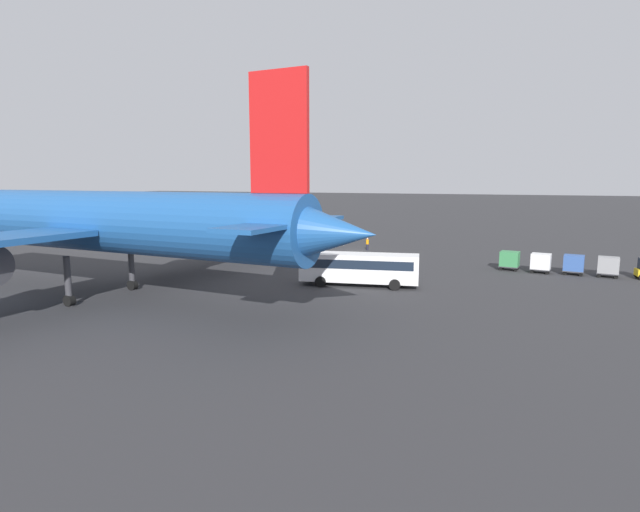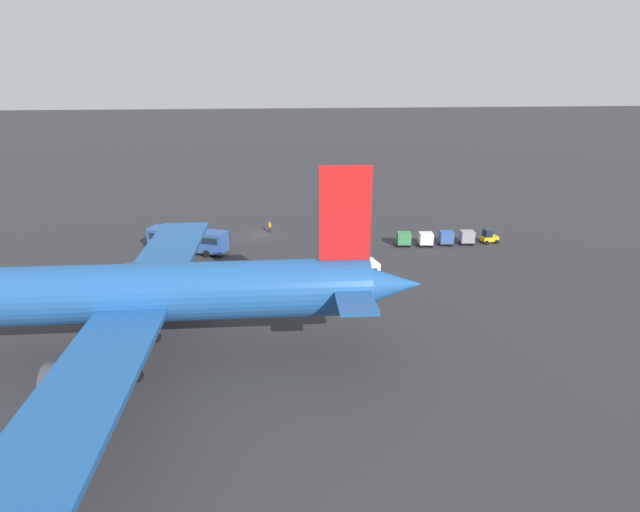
{
  "view_description": "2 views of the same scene",
  "coord_description": "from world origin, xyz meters",
  "px_view_note": "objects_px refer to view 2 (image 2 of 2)",
  "views": [
    {
      "loc": [
        -23.49,
        65.02,
        9.73
      ],
      "look_at": [
        -3.99,
        21.03,
        2.41
      ],
      "focal_mm": 28.0,
      "sensor_mm": 36.0,
      "label": 1
    },
    {
      "loc": [
        -1.32,
        74.35,
        23.57
      ],
      "look_at": [
        -7.48,
        16.64,
        2.3
      ],
      "focal_mm": 28.0,
      "sensor_mm": 36.0,
      "label": 2
    }
  ],
  "objects_px": {
    "airplane": "(120,295)",
    "cargo_cart_blue": "(446,237)",
    "worker_person": "(270,227)",
    "cargo_cart_white": "(426,239)",
    "cargo_cart_green": "(404,238)",
    "shuttle_bus_near": "(187,239)",
    "cargo_cart_grey": "(467,237)",
    "shuttle_bus_far": "(332,275)",
    "baggage_tug": "(489,237)"
  },
  "relations": [
    {
      "from": "shuttle_bus_far",
      "to": "cargo_cart_green",
      "type": "distance_m",
      "value": 18.93
    },
    {
      "from": "cargo_cart_green",
      "to": "cargo_cart_grey",
      "type": "bearing_deg",
      "value": 178.68
    },
    {
      "from": "baggage_tug",
      "to": "cargo_cart_green",
      "type": "relative_size",
      "value": 1.19
    },
    {
      "from": "cargo_cart_blue",
      "to": "airplane",
      "type": "bearing_deg",
      "value": 35.63
    },
    {
      "from": "cargo_cart_grey",
      "to": "baggage_tug",
      "type": "bearing_deg",
      "value": -173.62
    },
    {
      "from": "worker_person",
      "to": "cargo_cart_white",
      "type": "bearing_deg",
      "value": 157.74
    },
    {
      "from": "shuttle_bus_far",
      "to": "airplane",
      "type": "bearing_deg",
      "value": 21.62
    },
    {
      "from": "baggage_tug",
      "to": "cargo_cart_grey",
      "type": "height_order",
      "value": "baggage_tug"
    },
    {
      "from": "shuttle_bus_near",
      "to": "shuttle_bus_far",
      "type": "xyz_separation_m",
      "value": [
        -18.38,
        15.15,
        -0.13
      ]
    },
    {
      "from": "shuttle_bus_far",
      "to": "cargo_cart_grey",
      "type": "relative_size",
      "value": 5.2
    },
    {
      "from": "worker_person",
      "to": "cargo_cart_white",
      "type": "xyz_separation_m",
      "value": [
        -22.34,
        9.14,
        0.32
      ]
    },
    {
      "from": "airplane",
      "to": "shuttle_bus_far",
      "type": "distance_m",
      "value": 23.97
    },
    {
      "from": "shuttle_bus_near",
      "to": "cargo_cart_grey",
      "type": "distance_m",
      "value": 40.11
    },
    {
      "from": "shuttle_bus_near",
      "to": "cargo_cart_green",
      "type": "bearing_deg",
      "value": -159.41
    },
    {
      "from": "airplane",
      "to": "baggage_tug",
      "type": "relative_size",
      "value": 20.14
    },
    {
      "from": "airplane",
      "to": "cargo_cart_green",
      "type": "relative_size",
      "value": 24.0
    },
    {
      "from": "airplane",
      "to": "cargo_cart_blue",
      "type": "height_order",
      "value": "airplane"
    },
    {
      "from": "airplane",
      "to": "cargo_cart_green",
      "type": "bearing_deg",
      "value": -137.5
    },
    {
      "from": "worker_person",
      "to": "cargo_cart_grey",
      "type": "relative_size",
      "value": 0.81
    },
    {
      "from": "shuttle_bus_near",
      "to": "shuttle_bus_far",
      "type": "bearing_deg",
      "value": 162.57
    },
    {
      "from": "shuttle_bus_far",
      "to": "cargo_cart_grey",
      "type": "height_order",
      "value": "shuttle_bus_far"
    },
    {
      "from": "shuttle_bus_near",
      "to": "cargo_cart_grey",
      "type": "xyz_separation_m",
      "value": [
        -40.09,
        1.01,
        -0.75
      ]
    },
    {
      "from": "baggage_tug",
      "to": "airplane",
      "type": "bearing_deg",
      "value": 23.17
    },
    {
      "from": "cargo_cart_blue",
      "to": "cargo_cart_white",
      "type": "height_order",
      "value": "same"
    },
    {
      "from": "shuttle_bus_far",
      "to": "cargo_cart_green",
      "type": "bearing_deg",
      "value": -142.92
    },
    {
      "from": "shuttle_bus_near",
      "to": "shuttle_bus_far",
      "type": "distance_m",
      "value": 23.83
    },
    {
      "from": "shuttle_bus_near",
      "to": "cargo_cart_grey",
      "type": "height_order",
      "value": "shuttle_bus_near"
    },
    {
      "from": "worker_person",
      "to": "cargo_cart_white",
      "type": "relative_size",
      "value": 0.81
    },
    {
      "from": "cargo_cart_grey",
      "to": "cargo_cart_blue",
      "type": "height_order",
      "value": "same"
    },
    {
      "from": "airplane",
      "to": "cargo_cart_white",
      "type": "height_order",
      "value": "airplane"
    },
    {
      "from": "cargo_cart_blue",
      "to": "cargo_cart_green",
      "type": "xyz_separation_m",
      "value": [
        6.26,
        -0.18,
        0.0
      ]
    },
    {
      "from": "shuttle_bus_near",
      "to": "cargo_cart_grey",
      "type": "bearing_deg",
      "value": -159.38
    },
    {
      "from": "shuttle_bus_near",
      "to": "baggage_tug",
      "type": "height_order",
      "value": "shuttle_bus_near"
    },
    {
      "from": "worker_person",
      "to": "cargo_cart_green",
      "type": "bearing_deg",
      "value": 155.67
    },
    {
      "from": "baggage_tug",
      "to": "worker_person",
      "type": "bearing_deg",
      "value": -23.41
    },
    {
      "from": "worker_person",
      "to": "cargo_cart_green",
      "type": "distance_m",
      "value": 21.08
    },
    {
      "from": "worker_person",
      "to": "cargo_cart_blue",
      "type": "relative_size",
      "value": 0.81
    },
    {
      "from": "cargo_cart_blue",
      "to": "shuttle_bus_far",
      "type": "bearing_deg",
      "value": 37.35
    },
    {
      "from": "shuttle_bus_near",
      "to": "worker_person",
      "type": "distance_m",
      "value": 13.98
    },
    {
      "from": "airplane",
      "to": "shuttle_bus_far",
      "type": "xyz_separation_m",
      "value": [
        -19.54,
        -13.14,
        -4.49
      ]
    },
    {
      "from": "cargo_cart_blue",
      "to": "cargo_cart_green",
      "type": "bearing_deg",
      "value": -1.69
    },
    {
      "from": "baggage_tug",
      "to": "worker_person",
      "type": "distance_m",
      "value": 33.21
    },
    {
      "from": "baggage_tug",
      "to": "cargo_cart_white",
      "type": "height_order",
      "value": "baggage_tug"
    },
    {
      "from": "shuttle_bus_far",
      "to": "cargo_cart_blue",
      "type": "height_order",
      "value": "shuttle_bus_far"
    },
    {
      "from": "worker_person",
      "to": "shuttle_bus_far",
      "type": "bearing_deg",
      "value": 106.65
    },
    {
      "from": "shuttle_bus_far",
      "to": "baggage_tug",
      "type": "distance_m",
      "value": 29.11
    },
    {
      "from": "shuttle_bus_far",
      "to": "cargo_cart_white",
      "type": "relative_size",
      "value": 5.2
    },
    {
      "from": "airplane",
      "to": "cargo_cart_green",
      "type": "distance_m",
      "value": 42.4
    },
    {
      "from": "baggage_tug",
      "to": "cargo_cart_green",
      "type": "height_order",
      "value": "baggage_tug"
    },
    {
      "from": "baggage_tug",
      "to": "cargo_cart_grey",
      "type": "xyz_separation_m",
      "value": [
        3.5,
        0.39,
        0.25
      ]
    }
  ]
}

